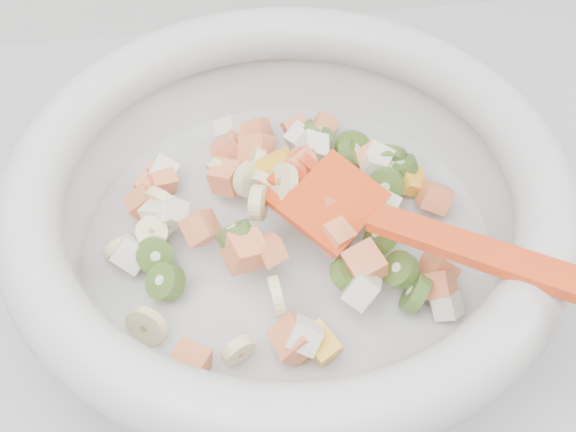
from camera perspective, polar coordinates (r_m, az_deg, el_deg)
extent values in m
cylinder|color=#B7B7B5|center=(0.53, 0.00, -2.73)|extent=(0.31, 0.31, 0.02)
torus|color=#B7B7B5|center=(0.47, 0.00, 2.59)|extent=(0.37, 0.37, 0.04)
cylinder|color=#D2BE8C|center=(0.56, 4.69, 5.37)|extent=(0.03, 0.03, 0.02)
cylinder|color=#D2BE8C|center=(0.55, 7.66, 3.87)|extent=(0.04, 0.03, 0.03)
cylinder|color=#D2BE8C|center=(0.45, -3.98, -10.55)|extent=(0.03, 0.02, 0.03)
cylinder|color=#D2BE8C|center=(0.51, -10.67, -1.24)|extent=(0.03, 0.03, 0.03)
cylinder|color=#D2BE8C|center=(0.49, -0.43, 2.63)|extent=(0.03, 0.04, 0.04)
cylinder|color=#D2BE8C|center=(0.52, 6.49, 1.87)|extent=(0.03, 0.03, 0.03)
cylinder|color=#D2BE8C|center=(0.52, 6.81, 1.27)|extent=(0.03, 0.03, 0.03)
cylinder|color=#D2BE8C|center=(0.50, 2.64, 2.42)|extent=(0.03, 0.03, 0.02)
cylinder|color=#D2BE8C|center=(0.52, -13.27, -2.47)|extent=(0.03, 0.02, 0.03)
cylinder|color=#D2BE8C|center=(0.52, -3.00, 2.88)|extent=(0.03, 0.03, 0.04)
cylinder|color=#D2BE8C|center=(0.45, -0.89, -6.35)|extent=(0.01, 0.03, 0.03)
cylinder|color=#D2BE8C|center=(0.58, 1.87, 6.72)|extent=(0.03, 0.03, 0.03)
cylinder|color=#D2BE8C|center=(0.54, -5.42, 3.36)|extent=(0.03, 0.03, 0.03)
cylinder|color=#D2BE8C|center=(0.47, -11.14, -8.53)|extent=(0.04, 0.02, 0.04)
cylinder|color=#D2BE8C|center=(0.51, -1.77, 2.58)|extent=(0.03, 0.03, 0.03)
cylinder|color=#D2BE8C|center=(0.53, -2.72, 4.04)|extent=(0.03, 0.03, 0.03)
cylinder|color=#D2BE8C|center=(0.48, -2.34, 1.05)|extent=(0.02, 0.03, 0.03)
cylinder|color=#D2BE8C|center=(0.52, -9.86, 1.15)|extent=(0.03, 0.03, 0.04)
cube|color=#FB834F|center=(0.55, -9.93, 2.87)|extent=(0.03, 0.03, 0.02)
cube|color=#FB834F|center=(0.49, 11.86, -5.31)|extent=(0.03, 0.03, 0.03)
cube|color=#FB834F|center=(0.54, 11.51, 1.48)|extent=(0.03, 0.03, 0.03)
cube|color=#FB834F|center=(0.46, 0.46, -9.67)|extent=(0.03, 0.03, 0.03)
cube|color=#FB834F|center=(0.52, 0.80, 3.82)|extent=(0.04, 0.04, 0.03)
cube|color=#FB834F|center=(0.47, 6.05, -3.82)|extent=(0.03, 0.03, 0.03)
cube|color=#FB834F|center=(0.55, -4.74, 5.15)|extent=(0.03, 0.03, 0.03)
cube|color=#FB834F|center=(0.57, 0.69, 6.85)|extent=(0.02, 0.03, 0.03)
cube|color=#FB834F|center=(0.53, -4.90, 3.06)|extent=(0.03, 0.03, 0.02)
cube|color=#FB834F|center=(0.47, -3.46, -2.79)|extent=(0.03, 0.03, 0.03)
cube|color=#FB834F|center=(0.58, -2.52, 6.53)|extent=(0.03, 0.03, 0.03)
cube|color=#FB834F|center=(0.47, 3.83, -1.67)|extent=(0.03, 0.02, 0.02)
cube|color=#FB834F|center=(0.52, 0.92, 4.00)|extent=(0.03, 0.03, 0.03)
cube|color=#FB834F|center=(0.46, -7.83, -11.67)|extent=(0.03, 0.03, 0.03)
cube|color=#FB834F|center=(0.55, -2.51, 5.29)|extent=(0.03, 0.04, 0.04)
cube|color=#FB834F|center=(0.50, 11.69, -4.38)|extent=(0.03, 0.03, 0.03)
cube|color=#FB834F|center=(0.59, 2.86, 7.12)|extent=(0.03, 0.03, 0.03)
cube|color=#FB834F|center=(0.54, -11.45, 1.03)|extent=(0.03, 0.02, 0.02)
cube|color=#FB834F|center=(0.47, -1.46, -2.70)|extent=(0.02, 0.03, 0.03)
cube|color=#FB834F|center=(0.49, 3.20, 0.35)|extent=(0.03, 0.03, 0.03)
cube|color=#FB834F|center=(0.56, 6.61, 4.47)|extent=(0.03, 0.03, 0.04)
cube|color=#FB834F|center=(0.50, -6.87, -0.96)|extent=(0.03, 0.03, 0.03)
cube|color=#FB834F|center=(0.56, -10.48, 2.56)|extent=(0.03, 0.04, 0.03)
cylinder|color=#6EAF3A|center=(0.53, 7.72, 2.41)|extent=(0.03, 0.03, 0.03)
cylinder|color=#6EAF3A|center=(0.50, -10.52, -3.09)|extent=(0.03, 0.02, 0.03)
cylinder|color=#6EAF3A|center=(0.55, 9.02, 3.86)|extent=(0.03, 0.03, 0.02)
cylinder|color=#6EAF3A|center=(0.47, -4.21, -1.46)|extent=(0.04, 0.03, 0.03)
cylinder|color=#6EAF3A|center=(0.48, 10.01, -6.06)|extent=(0.02, 0.04, 0.04)
cylinder|color=#6EAF3A|center=(0.56, 7.98, 4.59)|extent=(0.04, 0.02, 0.03)
cylinder|color=#6EAF3A|center=(0.48, 8.83, -4.22)|extent=(0.03, 0.03, 0.03)
cylinder|color=#6EAF3A|center=(0.49, 7.32, -1.74)|extent=(0.03, 0.03, 0.03)
cylinder|color=#6EAF3A|center=(0.56, 2.05, 6.46)|extent=(0.02, 0.03, 0.03)
cylinder|color=#6EAF3A|center=(0.57, 2.61, 5.82)|extent=(0.03, 0.04, 0.03)
cylinder|color=#6EAF3A|center=(0.55, 5.04, 4.94)|extent=(0.02, 0.03, 0.03)
cylinder|color=#6EAF3A|center=(0.56, 5.12, 5.40)|extent=(0.04, 0.03, 0.04)
cylinder|color=#6EAF3A|center=(0.49, -9.66, -5.16)|extent=(0.03, 0.03, 0.03)
cylinder|color=#6EAF3A|center=(0.47, 4.81, -4.59)|extent=(0.03, 0.03, 0.02)
cube|color=beige|center=(0.45, 1.36, -9.44)|extent=(0.03, 0.03, 0.03)
cube|color=beige|center=(0.51, -12.31, -2.87)|extent=(0.03, 0.04, 0.04)
cube|color=beige|center=(0.52, -9.99, 0.09)|extent=(0.03, 0.03, 0.03)
cube|color=beige|center=(0.58, -4.71, 6.75)|extent=(0.02, 0.02, 0.03)
cube|color=beige|center=(0.55, -10.03, 3.40)|extent=(0.03, 0.03, 0.03)
cube|color=beige|center=(0.55, 6.78, 3.88)|extent=(0.03, 0.02, 0.03)
cube|color=beige|center=(0.46, 5.84, -5.76)|extent=(0.03, 0.03, 0.03)
cube|color=beige|center=(0.49, 12.51, -6.94)|extent=(0.02, 0.03, 0.03)
cube|color=beige|center=(0.51, -9.09, 0.18)|extent=(0.03, 0.02, 0.03)
cube|color=beige|center=(0.51, 7.47, 0.55)|extent=(0.03, 0.03, 0.02)
cube|color=beige|center=(0.56, 7.33, 4.77)|extent=(0.03, 0.03, 0.03)
cube|color=beige|center=(0.56, 1.10, 6.00)|extent=(0.03, 0.03, 0.03)
cube|color=beige|center=(0.50, 4.30, 1.61)|extent=(0.03, 0.03, 0.03)
cube|color=beige|center=(0.54, 1.91, 5.33)|extent=(0.03, 0.02, 0.03)
cube|color=yellow|center=(0.46, 2.59, -9.98)|extent=(0.03, 0.03, 0.02)
cube|color=yellow|center=(0.55, 9.70, 2.82)|extent=(0.02, 0.02, 0.02)
cube|color=yellow|center=(0.52, -1.22, 4.23)|extent=(0.03, 0.02, 0.03)
cube|color=red|center=(0.48, 3.65, 1.08)|extent=(0.08, 0.08, 0.02)
cube|color=red|center=(0.51, 1.70, 4.11)|extent=(0.02, 0.03, 0.01)
cube|color=red|center=(0.50, 0.74, 3.20)|extent=(0.02, 0.03, 0.01)
cube|color=red|center=(0.49, -0.24, 2.26)|extent=(0.02, 0.03, 0.01)
cube|color=red|center=(0.49, -1.26, 1.29)|extent=(0.02, 0.03, 0.01)
cube|color=red|center=(0.43, 17.41, -3.61)|extent=(0.14, 0.15, 0.06)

